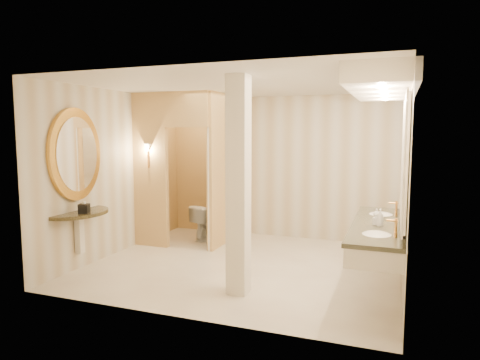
% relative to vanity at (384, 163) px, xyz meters
% --- Properties ---
extents(floor, '(4.50, 4.50, 0.00)m').
position_rel_vanity_xyz_m(floor, '(-1.98, 0.40, -1.63)').
color(floor, silver).
rests_on(floor, ground).
extents(ceiling, '(4.50, 4.50, 0.00)m').
position_rel_vanity_xyz_m(ceiling, '(-1.98, 0.40, 1.07)').
color(ceiling, silver).
rests_on(ceiling, wall_back).
extents(wall_back, '(4.50, 0.02, 2.70)m').
position_rel_vanity_xyz_m(wall_back, '(-1.98, 2.40, -0.28)').
color(wall_back, beige).
rests_on(wall_back, floor).
extents(wall_front, '(4.50, 0.02, 2.70)m').
position_rel_vanity_xyz_m(wall_front, '(-1.98, -1.60, -0.28)').
color(wall_front, beige).
rests_on(wall_front, floor).
extents(wall_left, '(0.02, 4.00, 2.70)m').
position_rel_vanity_xyz_m(wall_left, '(-4.23, 0.40, -0.28)').
color(wall_left, beige).
rests_on(wall_left, floor).
extents(wall_right, '(0.02, 4.00, 2.70)m').
position_rel_vanity_xyz_m(wall_right, '(0.27, 0.40, -0.28)').
color(wall_right, beige).
rests_on(wall_right, floor).
extents(toilet_closet, '(1.50, 1.55, 2.70)m').
position_rel_vanity_xyz_m(toilet_closet, '(-3.09, 1.37, -0.24)').
color(toilet_closet, '#DFBC74').
rests_on(toilet_closet, floor).
extents(wall_sconce, '(0.14, 0.14, 0.42)m').
position_rel_vanity_xyz_m(wall_sconce, '(-3.90, 0.83, 0.10)').
color(wall_sconce, '#CD8C41').
rests_on(wall_sconce, toilet_closet).
extents(vanity, '(0.75, 2.54, 2.09)m').
position_rel_vanity_xyz_m(vanity, '(0.00, 0.00, 0.00)').
color(vanity, silver).
rests_on(vanity, floor).
extents(console_shelf, '(1.02, 1.02, 1.96)m').
position_rel_vanity_xyz_m(console_shelf, '(-4.19, -0.64, -0.28)').
color(console_shelf, black).
rests_on(console_shelf, floor).
extents(pillar, '(0.25, 0.25, 2.70)m').
position_rel_vanity_xyz_m(pillar, '(-1.66, -0.69, -0.28)').
color(pillar, silver).
rests_on(pillar, floor).
extents(tissue_box, '(0.17, 0.17, 0.13)m').
position_rel_vanity_xyz_m(tissue_box, '(-3.98, -0.74, -0.69)').
color(tissue_box, black).
rests_on(tissue_box, console_shelf).
extents(toilet, '(0.56, 0.74, 0.66)m').
position_rel_vanity_xyz_m(toilet, '(-3.16, 1.66, -1.30)').
color(toilet, white).
rests_on(toilet, floor).
extents(soap_bottle_a, '(0.08, 0.08, 0.14)m').
position_rel_vanity_xyz_m(soap_bottle_a, '(-0.06, -0.14, -0.69)').
color(soap_bottle_a, beige).
rests_on(soap_bottle_a, vanity).
extents(soap_bottle_b, '(0.10, 0.10, 0.12)m').
position_rel_vanity_xyz_m(soap_bottle_b, '(-0.08, 0.38, -0.70)').
color(soap_bottle_b, silver).
rests_on(soap_bottle_b, vanity).
extents(soap_bottle_c, '(0.10, 0.10, 0.22)m').
position_rel_vanity_xyz_m(soap_bottle_c, '(-0.01, -0.20, -0.65)').
color(soap_bottle_c, '#C6B28C').
rests_on(soap_bottle_c, vanity).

